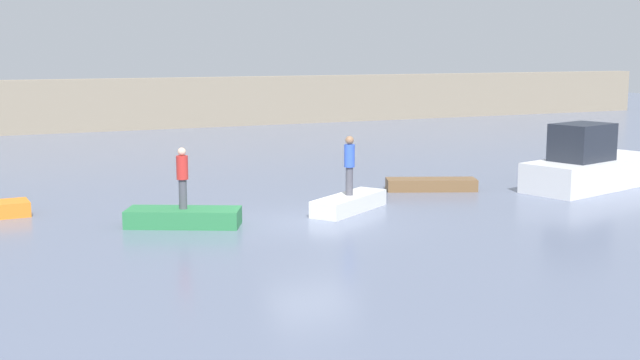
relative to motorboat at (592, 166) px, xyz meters
The scene contains 8 objects.
ground_plane 11.47m from the motorboat, behind, with size 120.00×120.00×0.00m, color slate.
embankment_wall 29.98m from the motorboat, 112.29° to the left, with size 80.00×1.20×3.08m, color gray.
motorboat is the anchor object (origin of this frame).
rowboat_green 14.78m from the motorboat, behind, with size 3.11×1.11×0.49m, color #2D7F47.
rowboat_white 9.67m from the motorboat, behind, with size 3.08×0.93×0.49m, color white.
rowboat_brown 5.77m from the motorboat, 160.87° to the left, with size 3.09×0.91×0.41m, color brown.
person_red_shirt 14.79m from the motorboat, behind, with size 0.32×0.32×1.70m.
person_blue_shirt 9.68m from the motorboat, behind, with size 0.32×0.32×1.80m.
Camera 1 is at (-9.16, -20.71, 4.87)m, focal length 46.03 mm.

